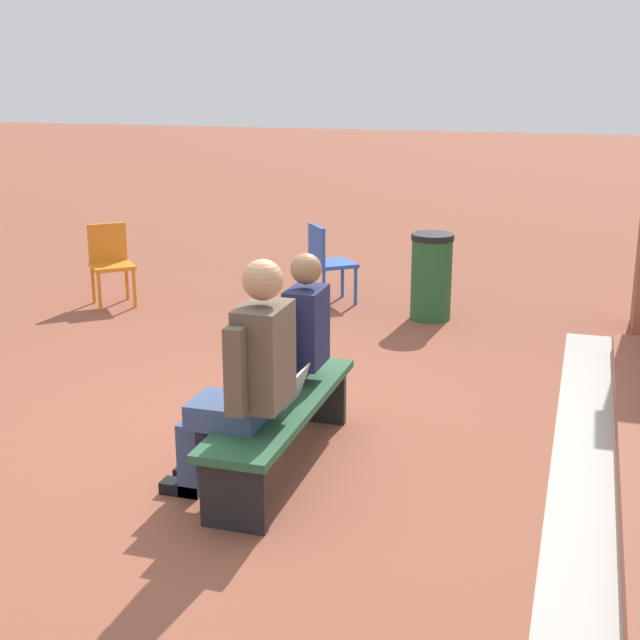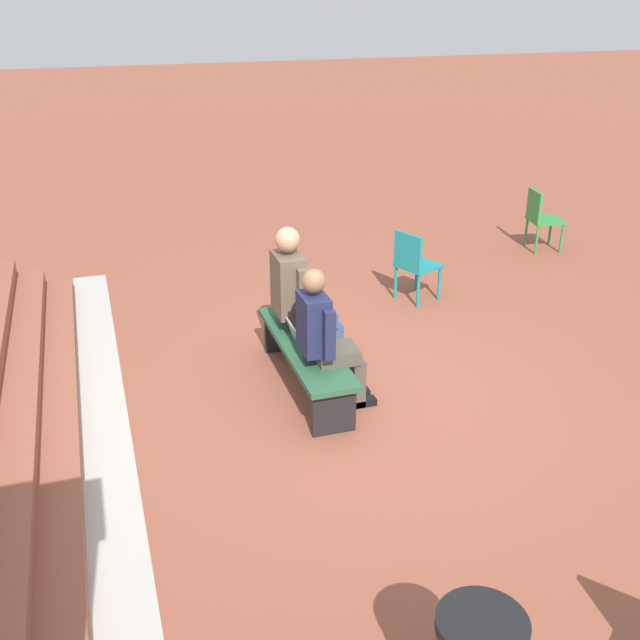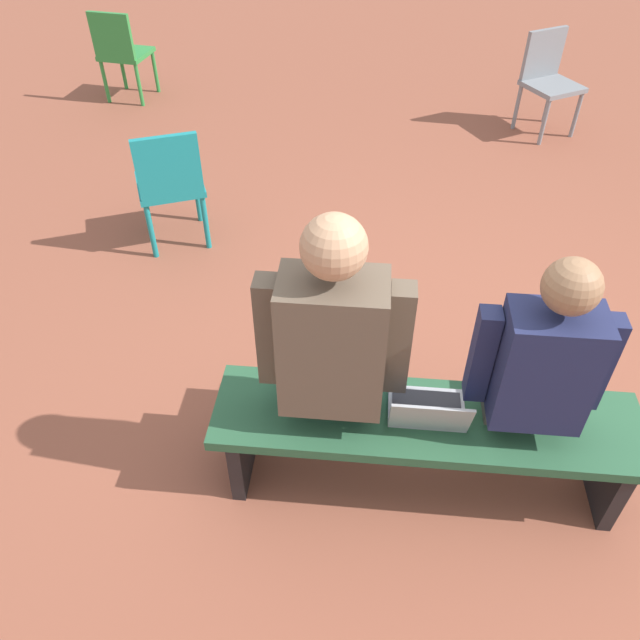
% 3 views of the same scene
% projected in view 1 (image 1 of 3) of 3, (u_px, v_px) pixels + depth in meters
% --- Properties ---
extents(ground_plane, '(60.00, 60.00, 0.00)m').
position_uv_depth(ground_plane, '(248.00, 447.00, 5.91)').
color(ground_plane, brown).
extents(concrete_strip, '(7.09, 0.40, 0.01)m').
position_uv_depth(concrete_strip, '(582.00, 507.00, 5.09)').
color(concrete_strip, '#B7B2A8').
rests_on(concrete_strip, ground).
extents(bench, '(1.80, 0.44, 0.45)m').
position_uv_depth(bench, '(282.00, 415.00, 5.50)').
color(bench, '#285638').
rests_on(bench, ground).
extents(person_student, '(0.52, 0.65, 1.30)m').
position_uv_depth(person_student, '(291.00, 343.00, 5.77)').
color(person_student, '#4C473D').
rests_on(person_student, ground).
extents(person_adult, '(0.59, 0.75, 1.42)m').
position_uv_depth(person_adult, '(246.00, 375.00, 5.04)').
color(person_adult, '#384C75').
rests_on(person_adult, ground).
extents(laptop, '(0.32, 0.29, 0.21)m').
position_uv_depth(laptop, '(283.00, 394.00, 5.45)').
color(laptop, '#9EA0A5').
rests_on(laptop, bench).
extents(plastic_chair_foreground, '(0.59, 0.59, 0.84)m').
position_uv_depth(plastic_chair_foreground, '(327.00, 259.00, 9.36)').
color(plastic_chair_foreground, '#2D56B7').
rests_on(plastic_chair_foreground, ground).
extents(plastic_chair_by_pillar, '(0.59, 0.59, 0.84)m').
position_uv_depth(plastic_chair_by_pillar, '(110.00, 259.00, 9.35)').
color(plastic_chair_by_pillar, orange).
rests_on(plastic_chair_by_pillar, ground).
extents(litter_bin, '(0.42, 0.42, 0.86)m').
position_uv_depth(litter_bin, '(431.00, 276.00, 8.79)').
color(litter_bin, '#23562D').
rests_on(litter_bin, ground).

